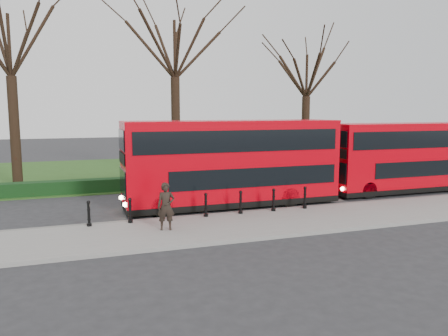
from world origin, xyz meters
name	(u,v)px	position (x,y,z in m)	size (l,w,h in m)	color
ground	(182,214)	(0.00, 0.00, 0.00)	(120.00, 120.00, 0.00)	#28282B
pavement	(200,229)	(0.00, -3.00, 0.07)	(60.00, 4.00, 0.15)	gray
kerb	(188,218)	(0.00, -1.00, 0.07)	(60.00, 0.25, 0.16)	slate
grass_verge	(137,171)	(0.00, 15.00, 0.03)	(60.00, 18.00, 0.06)	#2A4B19
hedge	(156,183)	(0.00, 6.80, 0.40)	(60.00, 0.90, 0.80)	black
yellow_line_outer	(186,218)	(0.00, -0.70, 0.01)	(60.00, 0.10, 0.01)	yellow
yellow_line_inner	(185,216)	(0.00, -0.50, 0.01)	(60.00, 0.10, 0.01)	yellow
tree_left	(9,38)	(-8.00, 10.00, 9.00)	(7.92, 7.92, 12.38)	black
tree_mid	(175,43)	(2.00, 10.00, 9.23)	(8.12, 8.12, 12.69)	black
tree_right	(307,71)	(12.00, 10.00, 7.66)	(6.75, 6.75, 10.54)	black
bollard_row	(206,205)	(0.73, -1.35, 0.65)	(9.96, 0.15, 1.00)	black
bus_lead	(233,164)	(2.78, 0.84, 2.15)	(10.74, 2.47, 4.27)	#C1000C
bus_rear	(410,157)	(13.96, 1.17, 2.03)	(10.13, 2.33, 4.03)	#C1000C
pedestrian	(166,206)	(-1.34, -2.89, 1.08)	(0.68, 0.44, 1.86)	black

